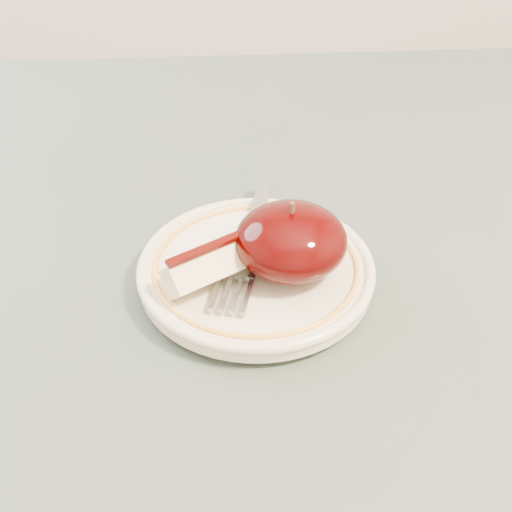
{
  "coord_description": "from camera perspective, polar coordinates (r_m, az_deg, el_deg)",
  "views": [
    {
      "loc": [
        -0.06,
        -0.42,
        1.12
      ],
      "look_at": [
        -0.04,
        0.0,
        0.78
      ],
      "focal_mm": 50.0,
      "sensor_mm": 36.0,
      "label": 1
    }
  ],
  "objects": [
    {
      "name": "plate",
      "position": [
        0.55,
        -0.0,
        -1.14
      ],
      "size": [
        0.18,
        0.18,
        0.02
      ],
      "color": "beige",
      "rests_on": "table"
    },
    {
      "name": "table",
      "position": [
        0.62,
        3.31,
        -8.32
      ],
      "size": [
        0.9,
        0.9,
        0.75
      ],
      "color": "brown",
      "rests_on": "ground"
    },
    {
      "name": "fork",
      "position": [
        0.57,
        -0.59,
        1.31
      ],
      "size": [
        0.06,
        0.18,
        0.0
      ],
      "rotation": [
        0.0,
        0.0,
        1.33
      ],
      "color": "gray",
      "rests_on": "plate"
    },
    {
      "name": "apple_wedge",
      "position": [
        0.53,
        -3.39,
        -0.66
      ],
      "size": [
        0.08,
        0.07,
        0.04
      ],
      "rotation": [
        0.0,
        0.0,
        0.54
      ],
      "color": "beige",
      "rests_on": "plate"
    },
    {
      "name": "apple_half",
      "position": [
        0.53,
        2.8,
        1.2
      ],
      "size": [
        0.09,
        0.08,
        0.06
      ],
      "color": "black",
      "rests_on": "plate"
    }
  ]
}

